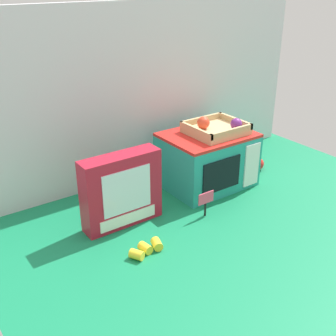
# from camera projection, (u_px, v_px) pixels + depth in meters

# --- Properties ---
(ground_plane) EXTENTS (1.70, 1.70, 0.00)m
(ground_plane) POSITION_uv_depth(u_px,v_px,m) (191.00, 197.00, 1.76)
(ground_plane) COLOR #147A4C
(ground_plane) RESTS_ON ground
(display_back_panel) EXTENTS (1.61, 0.03, 0.75)m
(display_back_panel) POSITION_uv_depth(u_px,v_px,m) (149.00, 92.00, 1.83)
(display_back_panel) COLOR silver
(display_back_panel) RESTS_ON ground
(toy_microwave) EXTENTS (0.37, 0.29, 0.23)m
(toy_microwave) POSITION_uv_depth(u_px,v_px,m) (207.00, 159.00, 1.82)
(toy_microwave) COLOR teal
(toy_microwave) RESTS_ON ground
(food_groups_crate) EXTENTS (0.23, 0.20, 0.07)m
(food_groups_crate) POSITION_uv_depth(u_px,v_px,m) (216.00, 128.00, 1.77)
(food_groups_crate) COLOR tan
(food_groups_crate) RESTS_ON toy_microwave
(cookie_set_box) EXTENTS (0.30, 0.08, 0.27)m
(cookie_set_box) POSITION_uv_depth(u_px,v_px,m) (122.00, 190.00, 1.52)
(cookie_set_box) COLOR #B2192D
(cookie_set_box) RESTS_ON ground
(price_sign) EXTENTS (0.07, 0.01, 0.10)m
(price_sign) POSITION_uv_depth(u_px,v_px,m) (206.00, 200.00, 1.60)
(price_sign) COLOR black
(price_sign) RESTS_ON ground
(loose_toy_banana) EXTENTS (0.13, 0.07, 0.03)m
(loose_toy_banana) POSITION_uv_depth(u_px,v_px,m) (146.00, 249.00, 1.40)
(loose_toy_banana) COLOR yellow
(loose_toy_banana) RESTS_ON ground
(loose_toy_apple) EXTENTS (0.06, 0.06, 0.06)m
(loose_toy_apple) POSITION_uv_depth(u_px,v_px,m) (258.00, 164.00, 1.99)
(loose_toy_apple) COLOR red
(loose_toy_apple) RESTS_ON ground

